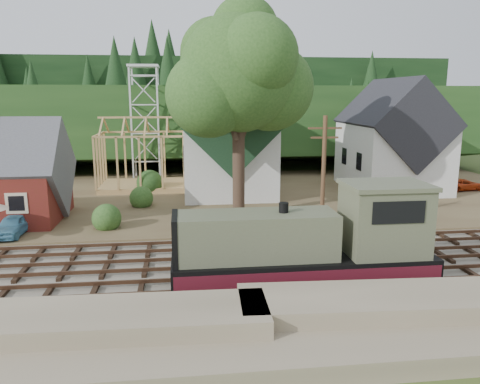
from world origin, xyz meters
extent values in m
plane|color=#384C1E|center=(0.00, 0.00, 0.00)|extent=(140.00, 140.00, 0.00)
cube|color=#7F7259|center=(0.00, -8.50, 0.00)|extent=(64.00, 5.00, 1.60)
cube|color=#726B5B|center=(0.00, 0.00, 0.08)|extent=(64.00, 11.00, 0.16)
cube|color=brown|center=(0.00, 18.00, 0.15)|extent=(64.00, 26.00, 0.30)
cube|color=#1E3F19|center=(0.00, 42.00, 0.00)|extent=(70.00, 28.96, 12.74)
cube|color=black|center=(0.00, 58.00, 0.00)|extent=(80.00, 20.00, 12.00)
cube|color=silver|center=(2.00, 20.00, 3.50)|extent=(8.00, 12.00, 6.40)
cube|color=#16321F|center=(2.00, 20.00, 6.70)|extent=(8.40, 12.96, 8.40)
cube|color=silver|center=(2.00, 14.00, 8.70)|extent=(2.40, 2.40, 4.00)
cone|color=#16321F|center=(2.00, 14.00, 12.00)|extent=(5.37, 5.37, 2.60)
cube|color=silver|center=(18.00, 19.00, 3.50)|extent=(8.00, 10.00, 6.40)
cube|color=black|center=(18.00, 19.00, 6.70)|extent=(8.40, 10.80, 8.40)
cube|color=tan|center=(-6.00, 22.00, 0.55)|extent=(8.00, 6.00, 0.50)
cube|color=tan|center=(-6.00, 22.00, 7.20)|extent=(8.00, 0.18, 0.18)
cube|color=silver|center=(-7.40, 26.60, 6.30)|extent=(0.18, 0.18, 12.00)
cube|color=silver|center=(-4.60, 26.60, 6.30)|extent=(0.18, 0.18, 12.00)
cube|color=silver|center=(-7.40, 29.40, 6.30)|extent=(0.18, 0.18, 12.00)
cube|color=silver|center=(-4.60, 29.40, 6.30)|extent=(0.18, 0.18, 12.00)
cube|color=silver|center=(-6.00, 28.00, 12.30)|extent=(3.20, 3.20, 0.25)
cylinder|color=#38281E|center=(2.00, 10.00, 4.30)|extent=(0.90, 0.90, 8.00)
sphere|color=#284C1C|center=(2.00, 10.00, 10.80)|extent=(8.40, 8.40, 8.40)
sphere|color=#284C1C|center=(4.50, 11.00, 9.80)|extent=(6.40, 6.40, 6.40)
sphere|color=#284C1C|center=(-0.20, 9.20, 9.30)|extent=(6.00, 6.00, 6.00)
cylinder|color=#4C331E|center=(7.00, 5.20, 4.00)|extent=(0.28, 0.28, 8.00)
cube|color=#4C331E|center=(7.00, 5.20, 7.20)|extent=(2.20, 0.12, 0.12)
cube|color=#4C331E|center=(7.00, 5.20, 6.60)|extent=(1.80, 0.12, 0.12)
cube|color=black|center=(3.63, -3.00, 0.34)|extent=(12.49, 2.60, 0.36)
cube|color=black|center=(3.63, -3.00, 1.08)|extent=(12.49, 3.02, 1.15)
cube|color=#52563E|center=(1.34, -3.00, 2.75)|extent=(7.50, 2.39, 2.19)
cube|color=#52563E|center=(7.59, -3.00, 3.32)|extent=(3.75, 2.92, 3.33)
cube|color=#52563E|center=(7.59, -3.00, 5.04)|extent=(3.96, 3.12, 0.21)
cube|color=black|center=(7.59, -4.48, 4.05)|extent=(2.50, 0.06, 1.04)
cube|color=#4E101C|center=(3.63, -4.53, 1.08)|extent=(12.49, 0.04, 0.73)
cube|color=#4E101C|center=(3.63, -1.47, 1.08)|extent=(12.49, 0.04, 0.73)
cylinder|color=black|center=(2.59, -3.00, 3.95)|extent=(0.46, 0.46, 0.73)
imported|color=#61AED0|center=(-13.19, 6.99, 0.96)|extent=(1.79, 3.98, 1.33)
imported|color=#BD340F|center=(24.72, 17.30, 0.84)|extent=(4.07, 2.27, 1.07)
camera|label=1|loc=(-2.03, -23.97, 9.24)|focal=35.00mm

